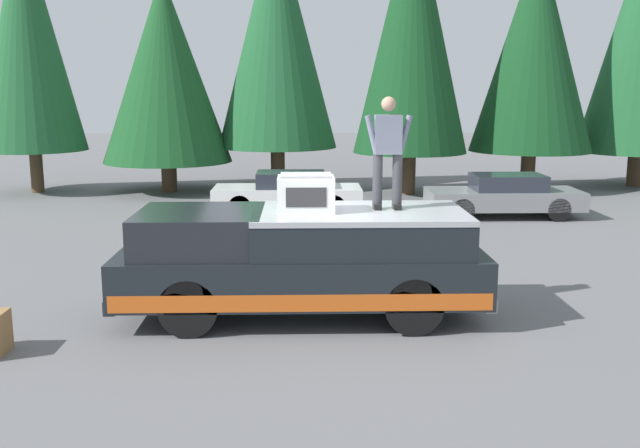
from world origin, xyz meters
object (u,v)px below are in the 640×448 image
at_px(compressor_unit, 306,193).
at_px(parked_car_grey, 504,196).
at_px(person_on_truck_bed, 388,150).
at_px(parked_car_white, 288,193).
at_px(pickup_truck, 302,261).

distance_m(compressor_unit, parked_car_grey, 10.27).
bearing_deg(person_on_truck_bed, parked_car_grey, -26.62).
bearing_deg(parked_car_white, person_on_truck_bed, -169.65).
height_order(compressor_unit, person_on_truck_bed, person_on_truck_bed).
bearing_deg(parked_car_grey, person_on_truck_bed, 153.38).
distance_m(pickup_truck, parked_car_white, 9.30).
height_order(pickup_truck, compressor_unit, compressor_unit).
bearing_deg(pickup_truck, parked_car_white, 2.26).
bearing_deg(compressor_unit, parked_car_white, 2.67).
bearing_deg(pickup_truck, person_on_truck_bed, -83.91).
xyz_separation_m(pickup_truck, parked_car_grey, (8.54, -5.52, -0.29)).
height_order(parked_car_grey, parked_car_white, same).
height_order(pickup_truck, parked_car_white, pickup_truck).
bearing_deg(compressor_unit, pickup_truck, 48.47).
xyz_separation_m(person_on_truck_bed, parked_car_white, (9.15, 1.67, -1.97)).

